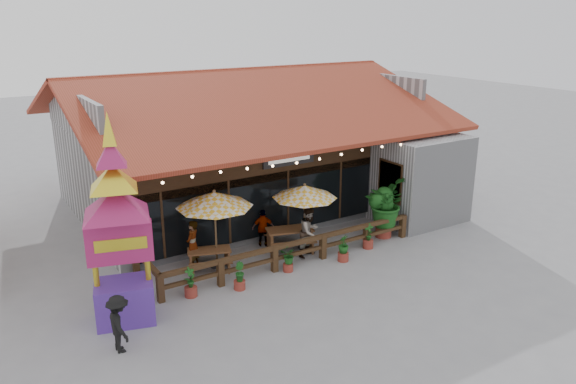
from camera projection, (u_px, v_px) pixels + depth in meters
ground at (326, 251)px, 20.70m from camera, size 100.00×100.00×0.00m
restaurant_building at (247, 155)px, 25.51m from camera, size 15.50×14.73×6.09m
patio_railing at (277, 251)px, 19.17m from camera, size 10.00×2.60×0.92m
umbrella_left at (214, 200)px, 18.69m from camera, size 3.40×3.40×2.78m
umbrella_right at (305, 192)px, 20.23m from camera, size 2.77×2.77×2.54m
picnic_table_left at (209, 256)px, 19.12m from camera, size 1.79×1.66×0.70m
picnic_table_right at (290, 235)px, 20.66m from camera, size 2.05×1.90×0.82m
thai_sign_tower at (116, 208)px, 14.98m from camera, size 2.92×2.92×6.44m
tropical_plant at (385, 204)px, 21.61m from camera, size 2.25×2.24×2.35m
diner_a at (193, 244)px, 19.11m from camera, size 0.73×0.72×1.69m
diner_b at (309, 232)px, 20.01m from camera, size 1.09×0.97×1.85m
diner_c at (263, 228)px, 20.92m from camera, size 0.91×0.67×1.43m
pedestrian at (119, 324)px, 14.33m from camera, size 0.61×1.03×1.57m
planter_a at (190, 284)px, 17.24m from camera, size 0.39×0.39×0.96m
planter_b at (239, 277)px, 17.68m from camera, size 0.37×0.37×0.91m
planter_c at (288, 258)px, 18.91m from camera, size 0.64×0.59×0.85m
planter_d at (343, 249)px, 19.71m from camera, size 0.50×0.50×0.96m
planter_e at (368, 238)px, 20.82m from camera, size 0.39×0.41×0.96m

